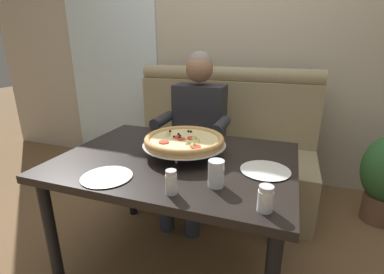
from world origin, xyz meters
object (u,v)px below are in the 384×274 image
at_px(booth_bench, 218,153).
at_px(dining_table, 177,171).
at_px(shaker_pepper_flakes, 171,184).
at_px(plate_near_left, 107,175).
at_px(pizza, 184,141).
at_px(plate_near_right, 265,169).
at_px(drinking_glass, 216,175).
at_px(shaker_parmesan, 265,200).
at_px(diner_main, 195,127).

relative_size(booth_bench, dining_table, 1.29).
relative_size(booth_bench, shaker_pepper_flakes, 15.34).
relative_size(shaker_pepper_flakes, plate_near_left, 0.44).
bearing_deg(pizza, plate_near_right, -8.02).
bearing_deg(pizza, drinking_glass, -48.29).
bearing_deg(shaker_pepper_flakes, shaker_parmesan, 0.34).
height_order(diner_main, shaker_pepper_flakes, diner_main).
xyz_separation_m(diner_main, shaker_pepper_flakes, (0.25, -1.04, 0.07)).
xyz_separation_m(shaker_pepper_flakes, plate_near_left, (-0.34, 0.03, -0.03)).
bearing_deg(shaker_parmesan, plate_near_left, 177.59).
relative_size(pizza, drinking_glass, 3.83).
bearing_deg(shaker_pepper_flakes, dining_table, 109.34).
bearing_deg(drinking_glass, shaker_pepper_flakes, -141.78).
bearing_deg(plate_near_left, booth_bench, 80.43).
bearing_deg(booth_bench, plate_near_left, -99.57).
relative_size(dining_table, shaker_pepper_flakes, 11.93).
height_order(booth_bench, plate_near_right, booth_bench).
xyz_separation_m(shaker_pepper_flakes, drinking_glass, (0.16, 0.12, 0.01)).
height_order(pizza, plate_near_right, pizza).
xyz_separation_m(pizza, shaker_pepper_flakes, (0.10, -0.41, -0.04)).
relative_size(diner_main, shaker_pepper_flakes, 12.03).
distance_m(plate_near_left, drinking_glass, 0.51).
bearing_deg(shaker_parmesan, booth_bench, 111.36).
distance_m(plate_near_left, plate_near_right, 0.76).
distance_m(dining_table, shaker_parmesan, 0.64).
xyz_separation_m(diner_main, pizza, (0.15, -0.62, 0.11)).
bearing_deg(drinking_glass, booth_bench, 103.68).
relative_size(dining_table, plate_near_right, 5.17).
distance_m(pizza, plate_near_left, 0.46).
distance_m(diner_main, shaker_pepper_flakes, 1.07).
xyz_separation_m(dining_table, diner_main, (-0.12, 0.67, 0.06)).
xyz_separation_m(booth_bench, plate_near_right, (0.48, -0.95, 0.34)).
relative_size(pizza, plate_near_right, 1.89).
distance_m(pizza, shaker_pepper_flakes, 0.43).
relative_size(booth_bench, plate_near_right, 6.64).
height_order(pizza, shaker_parmesan, pizza).
distance_m(pizza, plate_near_right, 0.46).
bearing_deg(dining_table, pizza, 59.03).
distance_m(plate_near_right, drinking_glass, 0.30).
distance_m(shaker_pepper_flakes, plate_near_left, 0.35).
xyz_separation_m(plate_near_left, plate_near_right, (0.69, 0.32, 0.00)).
bearing_deg(shaker_pepper_flakes, booth_bench, 95.66).
distance_m(booth_bench, shaker_parmesan, 1.45).
xyz_separation_m(dining_table, plate_near_right, (0.48, -0.02, 0.09)).
height_order(plate_near_left, plate_near_right, same).
bearing_deg(diner_main, shaker_parmesan, -58.73).
relative_size(shaker_pepper_flakes, plate_near_right, 0.43).
xyz_separation_m(pizza, drinking_glass, (0.26, -0.29, -0.03)).
height_order(dining_table, shaker_pepper_flakes, shaker_pepper_flakes).
bearing_deg(drinking_glass, pizza, 131.71).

